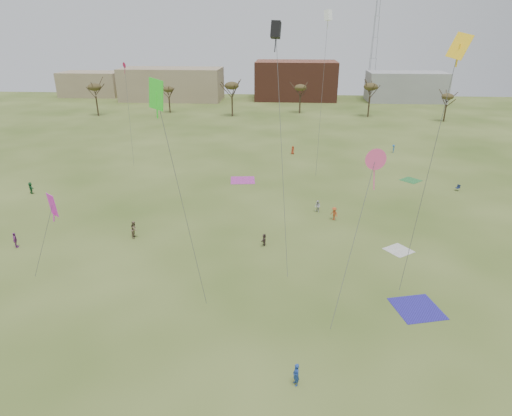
{
  "coord_description": "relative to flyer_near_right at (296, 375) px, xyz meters",
  "views": [
    {
      "loc": [
        2.85,
        -26.22,
        21.56
      ],
      "look_at": [
        0.0,
        12.0,
        5.5
      ],
      "focal_mm": 30.06,
      "sensor_mm": 36.0,
      "label": 1
    }
  ],
  "objects": [
    {
      "name": "building_brick",
      "position": [
        1.14,
        124.64,
        5.18
      ],
      "size": [
        26.0,
        16.0,
        12.0
      ],
      "primitive_type": "cube",
      "color": "brown",
      "rests_on": "ground"
    },
    {
      "name": "blanket_olive",
      "position": [
        18.16,
        42.51,
        -0.82
      ],
      "size": [
        3.64,
        3.64,
        0.03
      ],
      "primitive_type": "cube",
      "rotation": [
        0.0,
        0.0,
        2.34
      ],
      "color": "#2D7B39",
      "rests_on": "ground"
    },
    {
      "name": "blanket_cream",
      "position": [
        11.04,
        19.3,
        -0.82
      ],
      "size": [
        3.37,
        3.37,
        0.03
      ],
      "primitive_type": "cube",
      "rotation": [
        0.0,
        0.0,
        2.2
      ],
      "color": "silver",
      "rests_on": "ground"
    },
    {
      "name": "spectator_fore_b",
      "position": [
        -17.72,
        20.32,
        0.14
      ],
      "size": [
        0.78,
        0.98,
        1.93
      ],
      "primitive_type": "imported",
      "rotation": [
        0.0,
        0.0,
        1.63
      ],
      "color": "#7C664F",
      "rests_on": "ground"
    },
    {
      "name": "radio_tower",
      "position": [
        26.14,
        129.64,
        18.39
      ],
      "size": [
        1.51,
        1.72,
        41.0
      ],
      "color": "#9EA3A8",
      "rests_on": "ground"
    },
    {
      "name": "camp_chair_right",
      "position": [
        23.64,
        38.35,
        -0.56
      ],
      "size": [
        0.73,
        0.72,
        0.87
      ],
      "rotation": [
        0.0,
        0.0,
        5.33
      ],
      "color": "#16213D",
      "rests_on": "ground"
    },
    {
      "name": "building_grey",
      "position": [
        36.14,
        122.64,
        3.68
      ],
      "size": [
        24.0,
        12.0,
        9.0
      ],
      "primitive_type": "cube",
      "color": "gray",
      "rests_on": "ground"
    },
    {
      "name": "ground",
      "position": [
        -3.86,
        4.64,
        -0.82
      ],
      "size": [
        260.0,
        260.0,
        0.0
      ],
      "primitive_type": "plane",
      "color": "#374D18",
      "rests_on": "ground"
    },
    {
      "name": "kites_aloft",
      "position": [
        0.96,
        24.02,
        17.52
      ],
      "size": [
        63.79,
        54.36,
        23.12
      ],
      "color": "black",
      "rests_on": "ground"
    },
    {
      "name": "building_tan",
      "position": [
        -38.86,
        119.64,
        4.18
      ],
      "size": [
        32.0,
        14.0,
        10.0
      ],
      "primitive_type": "cube",
      "color": "#937F60",
      "rests_on": "ground"
    },
    {
      "name": "flyer_far_b",
      "position": [
        0.05,
        56.28,
        -0.06
      ],
      "size": [
        0.89,
        0.81,
        1.52
      ],
      "primitive_type": "imported",
      "rotation": [
        0.0,
        0.0,
        0.59
      ],
      "color": "#B03A1E",
      "rests_on": "ground"
    },
    {
      "name": "building_tan_west",
      "position": [
        -68.86,
        126.64,
        3.18
      ],
      "size": [
        20.0,
        12.0,
        8.0
      ],
      "primitive_type": "cube",
      "color": "#937F60",
      "rests_on": "ground"
    },
    {
      "name": "flyer_near_right",
      "position": [
        0.0,
        0.0,
        0.0
      ],
      "size": [
        0.61,
        0.71,
        1.64
      ],
      "primitive_type": "imported",
      "rotation": [
        0.0,
        0.0,
        5.14
      ],
      "color": "navy",
      "rests_on": "ground"
    },
    {
      "name": "tree_line",
      "position": [
        -6.7,
        83.76,
        6.27
      ],
      "size": [
        117.44,
        49.32,
        8.91
      ],
      "color": "#3A2B1E",
      "rests_on": "ground"
    },
    {
      "name": "blanket_plum",
      "position": [
        -7.7,
        40.63,
        -0.82
      ],
      "size": [
        4.07,
        4.07,
        0.03
      ],
      "primitive_type": "cube",
      "rotation": [
        0.0,
        0.0,
        1.69
      ],
      "color": "#B838A2",
      "rests_on": "ground"
    },
    {
      "name": "spectator_mid_e",
      "position": [
        3.06,
        28.99,
        -0.04
      ],
      "size": [
        0.92,
        0.96,
        1.56
      ],
      "primitive_type": "imported",
      "rotation": [
        0.0,
        0.0,
        5.34
      ],
      "color": "silver",
      "rests_on": "ground"
    },
    {
      "name": "flyer_far_c",
      "position": [
        18.94,
        58.73,
        -0.08
      ],
      "size": [
        0.72,
        1.05,
        1.49
      ],
      "primitive_type": "imported",
      "rotation": [
        0.0,
        0.0,
        4.53
      ],
      "color": "#225C9C",
      "rests_on": "ground"
    },
    {
      "name": "spectator_fore_c",
      "position": [
        -3.19,
        19.4,
        -0.14
      ],
      "size": [
        0.63,
        1.32,
        1.36
      ],
      "primitive_type": "imported",
      "rotation": [
        0.0,
        0.0,
        4.52
      ],
      "color": "#4F3D39",
      "rests_on": "ground"
    },
    {
      "name": "flyer_mid_b",
      "position": [
        4.92,
        26.74,
        0.0
      ],
      "size": [
        1.17,
        1.2,
        1.65
      ],
      "primitive_type": "imported",
      "rotation": [
        0.0,
        0.0,
        5.45
      ],
      "color": "#BC4E23",
      "rests_on": "ground"
    },
    {
      "name": "flyer_far_a",
      "position": [
        -37.0,
        32.76,
        0.0
      ],
      "size": [
        1.41,
        1.44,
        1.65
      ],
      "primitive_type": "imported",
      "rotation": [
        0.0,
        0.0,
        2.33
      ],
      "color": "#206132",
      "rests_on": "ground"
    },
    {
      "name": "spectator_mid_d",
      "position": [
        -29.55,
        16.99,
        0.02
      ],
      "size": [
        0.79,
        1.07,
        1.69
      ],
      "primitive_type": "imported",
      "rotation": [
        0.0,
        0.0,
        2.0
      ],
      "color": "#913D93",
      "rests_on": "ground"
    },
    {
      "name": "blanket_blue",
      "position": [
        10.2,
        9.03,
        -0.82
      ],
      "size": [
        4.44,
        4.44,
        0.03
      ],
      "primitive_type": "cube",
      "rotation": [
        0.0,
        0.0,
        1.82
      ],
      "color": "#2A2399",
      "rests_on": "ground"
    }
  ]
}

